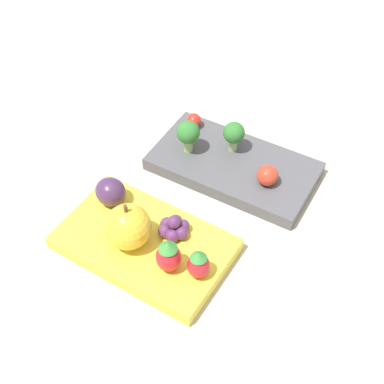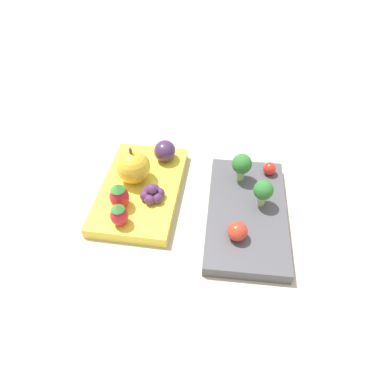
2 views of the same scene
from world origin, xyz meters
TOP-DOWN VIEW (x-y plane):
  - ground_plane at (0.00, 0.00)m, footprint 4.00×4.00m
  - bento_box_savoury at (0.01, 0.08)m, footprint 0.23×0.15m
  - bento_box_fruit at (0.01, -0.09)m, footprint 0.21×0.15m
  - broccoli_floret_0 at (-0.05, 0.06)m, footprint 0.03×0.03m
  - broccoli_floret_1 at (0.00, 0.10)m, footprint 0.03×0.03m
  - cherry_tomato_0 at (0.07, 0.08)m, footprint 0.03×0.03m
  - cherry_tomato_1 at (-0.07, 0.11)m, footprint 0.02×0.02m
  - apple at (0.00, -0.10)m, footprint 0.05×0.05m
  - strawberry_0 at (0.09, -0.09)m, footprint 0.03×0.03m
  - strawberry_1 at (0.06, -0.10)m, footprint 0.03×0.03m
  - plum at (-0.06, -0.07)m, footprint 0.04×0.04m
  - grape_cluster at (0.03, -0.06)m, footprint 0.04×0.04m

SIDE VIEW (x-z plane):
  - ground_plane at x=0.00m, z-range 0.00..0.00m
  - bento_box_fruit at x=0.01m, z-range 0.00..0.02m
  - bento_box_savoury at x=0.01m, z-range 0.00..0.02m
  - grape_cluster at x=0.03m, z-range 0.01..0.04m
  - cherry_tomato_1 at x=-0.07m, z-range 0.02..0.04m
  - cherry_tomato_0 at x=0.07m, z-range 0.02..0.05m
  - plum at x=-0.06m, z-range 0.02..0.05m
  - strawberry_0 at x=0.09m, z-range 0.02..0.06m
  - strawberry_1 at x=0.06m, z-range 0.02..0.06m
  - apple at x=0.00m, z-range 0.01..0.08m
  - broccoli_floret_1 at x=0.00m, z-range 0.02..0.07m
  - broccoli_floret_0 at x=-0.05m, z-range 0.03..0.07m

